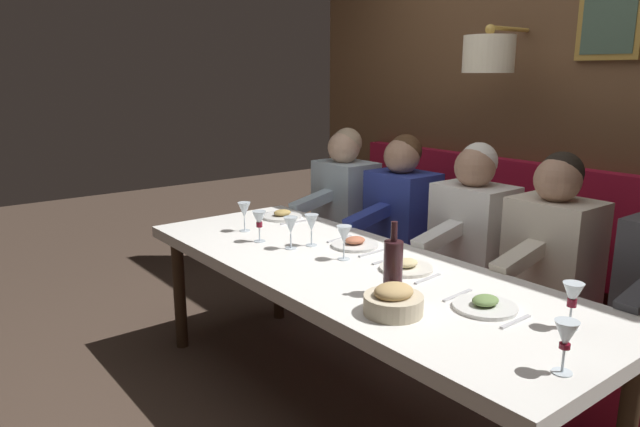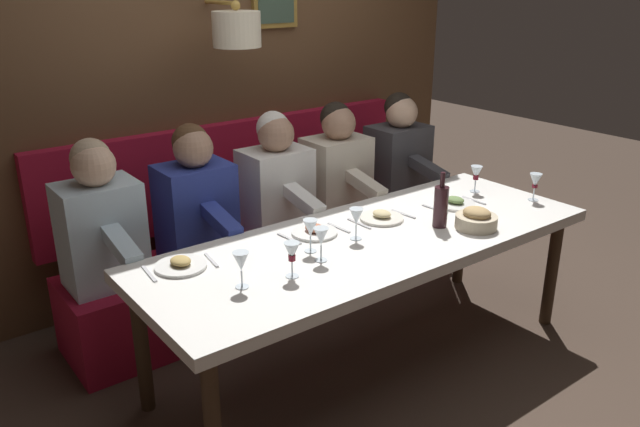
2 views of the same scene
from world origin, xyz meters
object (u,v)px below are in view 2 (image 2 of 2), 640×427
dining_table (372,248)px  diner_middle (277,181)px  wine_glass_3 (476,174)px  wine_glass_5 (292,253)px  wine_glass_2 (310,229)px  diner_nearest (399,153)px  wine_glass_1 (535,182)px  wine_bottle (441,206)px  diner_farthest (100,220)px  wine_glass_6 (241,262)px  wine_glass_4 (356,217)px  bread_bowl (476,219)px  diner_far (196,199)px  diner_near (337,167)px  wine_glass_0 (321,237)px

dining_table → diner_middle: size_ratio=3.11×
wine_glass_3 → wine_glass_5: (-0.28, 1.57, 0.00)m
wine_glass_2 → wine_glass_3: bearing=-85.5°
diner_nearest → wine_glass_1: diner_nearest is taller
diner_nearest → wine_bottle: size_ratio=2.64×
diner_farthest → wine_glass_3: (-0.73, -2.06, 0.04)m
diner_farthest → wine_glass_6: 1.00m
dining_table → wine_glass_4: wine_glass_4 is taller
wine_glass_1 → bread_bowl: bearing=97.4°
diner_far → wine_glass_2: diner_far is taller
diner_nearest → wine_glass_4: (-0.85, 1.12, 0.04)m
diner_farthest → dining_table: bearing=-129.1°
wine_glass_4 → wine_glass_5: (-0.15, 0.50, -0.00)m
wine_glass_2 → bread_bowl: 0.92m
diner_near → wine_glass_3: bearing=-145.6°
diner_far → wine_bottle: 1.35m
diner_nearest → wine_glass_4: size_ratio=4.82×
wine_glass_3 → wine_glass_5: bearing=100.0°
wine_glass_0 → wine_glass_4: bearing=-71.9°
dining_table → bread_bowl: 0.58m
wine_glass_3 → diner_middle: bearing=53.1°
diner_nearest → diner_near: same height
wine_glass_3 → wine_bottle: wine_bottle is taller
wine_glass_5 → wine_glass_0: bearing=-74.7°
diner_nearest → wine_glass_2: (-0.84, 1.39, 0.04)m
diner_far → wine_glass_3: size_ratio=4.82×
wine_glass_0 → diner_far: bearing=9.5°
wine_glass_4 → wine_glass_3: bearing=-83.4°
diner_far → wine_glass_5: diner_far is taller
wine_glass_4 → wine_glass_6: bearing=98.3°
diner_middle → wine_glass_6: diner_middle is taller
wine_glass_2 → diner_near: bearing=-45.0°
diner_far → wine_glass_4: 0.97m
diner_near → wine_glass_1: bearing=-147.9°
diner_near → bread_bowl: diner_near is taller
diner_near → wine_bottle: size_ratio=2.64×
diner_near → wine_glass_3: 0.89m
diner_near → wine_glass_6: 1.61m
wine_glass_0 → wine_glass_1: 1.52m
bread_bowl → wine_glass_3: bearing=-49.7°
diner_farthest → wine_glass_5: (-1.01, -0.50, 0.04)m
bread_bowl → wine_glass_4: bearing=65.7°
diner_near → wine_glass_2: (-0.84, 0.84, 0.04)m
wine_glass_1 → diner_near: bearing=32.1°
diner_far → bread_bowl: 1.54m
diner_nearest → wine_glass_6: size_ratio=4.82×
wine_glass_2 → dining_table: bearing=-97.0°
dining_table → diner_far: diner_far is taller
wine_glass_2 → wine_glass_5: size_ratio=1.00×
diner_nearest → wine_glass_3: 0.73m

